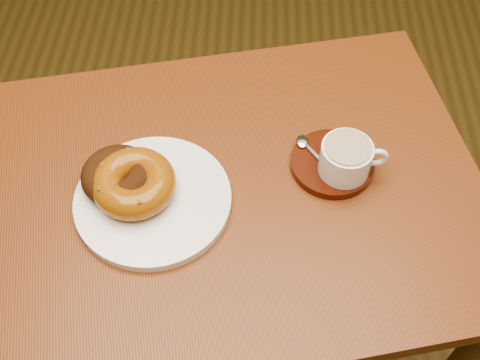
{
  "coord_description": "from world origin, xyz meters",
  "views": [
    {
      "loc": [
        -0.23,
        -0.77,
        1.53
      ],
      "look_at": [
        -0.24,
        -0.22,
        0.78
      ],
      "focal_mm": 45.0,
      "sensor_mm": 36.0,
      "label": 1
    }
  ],
  "objects_px": {
    "saucer": "(332,164)",
    "coffee_cup": "(347,158)",
    "donut_plate": "(153,200)",
    "cafe_table": "(228,227)"
  },
  "relations": [
    {
      "from": "cafe_table",
      "to": "donut_plate",
      "type": "xyz_separation_m",
      "value": [
        -0.11,
        -0.03,
        0.13
      ]
    },
    {
      "from": "saucer",
      "to": "coffee_cup",
      "type": "bearing_deg",
      "value": -43.61
    },
    {
      "from": "cafe_table",
      "to": "coffee_cup",
      "type": "bearing_deg",
      "value": -3.07
    },
    {
      "from": "cafe_table",
      "to": "saucer",
      "type": "xyz_separation_m",
      "value": [
        0.17,
        0.05,
        0.13
      ]
    },
    {
      "from": "donut_plate",
      "to": "coffee_cup",
      "type": "distance_m",
      "value": 0.3
    },
    {
      "from": "cafe_table",
      "to": "coffee_cup",
      "type": "distance_m",
      "value": 0.25
    },
    {
      "from": "donut_plate",
      "to": "coffee_cup",
      "type": "height_order",
      "value": "coffee_cup"
    },
    {
      "from": "cafe_table",
      "to": "coffee_cup",
      "type": "relative_size",
      "value": 8.63
    },
    {
      "from": "cafe_table",
      "to": "donut_plate",
      "type": "distance_m",
      "value": 0.17
    },
    {
      "from": "saucer",
      "to": "coffee_cup",
      "type": "relative_size",
      "value": 1.26
    }
  ]
}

